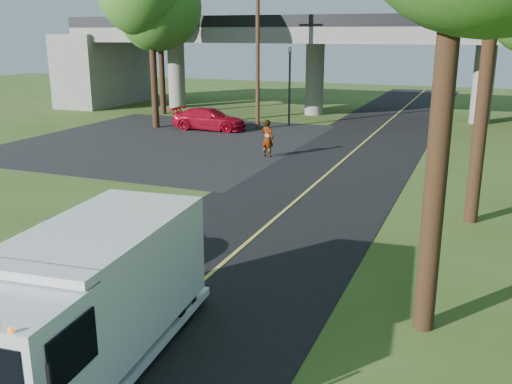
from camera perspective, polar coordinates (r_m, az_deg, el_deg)
The scene contains 13 objects.
ground at distance 13.80m, azimuth -7.89°, elevation -10.97°, with size 120.00×120.00×0.00m, color #374E1B.
road at distance 22.43m, azimuth 4.76°, elevation -0.26°, with size 7.00×90.00×0.02m, color black.
parking_lot at distance 34.01m, azimuth -9.13°, elevation 5.08°, with size 16.00×18.00×0.01m, color black.
lane_line at distance 22.43m, azimuth 4.76°, elevation -0.22°, with size 0.12×90.00×0.01m, color gold.
overpass at distance 43.13m, azimuth 13.84°, elevation 13.14°, with size 54.00×10.00×7.30m.
traffic_signal at distance 38.75m, azimuth 3.38°, elevation 11.30°, with size 0.18×0.22×5.20m.
utility_pole at distance 37.31m, azimuth 0.17°, elevation 13.30°, with size 1.60×0.26×9.00m.
tree_left_lot at distance 38.21m, azimuth -10.37°, elevation 18.08°, with size 5.60×5.50×10.50m.
tree_left_far at distance 44.88m, azimuth -9.52°, elevation 17.15°, with size 5.26×5.16×9.89m.
step_van at distance 11.12m, azimuth -16.44°, elevation -10.07°, with size 2.91×6.54×2.67m.
red_sedan at distance 37.45m, azimuth -4.67°, elevation 7.29°, with size 2.00×4.91×1.42m, color #A90A1C.
silver_sedan at distance 15.25m, azimuth -18.58°, elevation -6.05°, with size 1.54×4.41×1.45m, color gray.
pedestrian at distance 28.99m, azimuth 1.16°, elevation 5.37°, with size 0.70×0.46×1.92m, color gray.
Camera 1 is at (6.27, -10.64, 6.17)m, focal length 40.00 mm.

